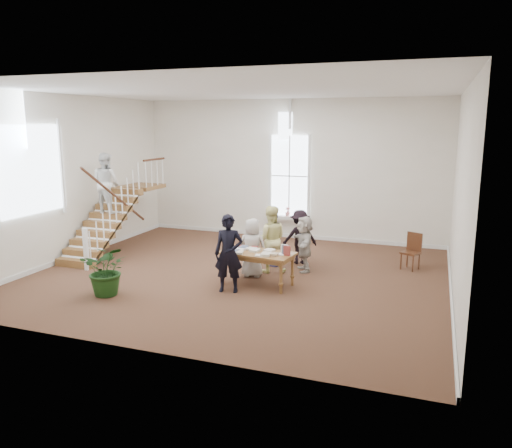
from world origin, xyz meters
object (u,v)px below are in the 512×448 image
at_px(police_officer, 229,254).
at_px(side_chair, 412,249).
at_px(elderly_woman, 252,248).
at_px(woman_cluster_a, 273,239).
at_px(woman_cluster_b, 300,237).
at_px(floor_plant, 107,270).
at_px(library_table, 257,255).
at_px(woman_cluster_c, 304,244).
at_px(person_yellow, 270,239).

distance_m(police_officer, side_chair, 5.01).
distance_m(elderly_woman, side_chair, 4.20).
bearing_deg(elderly_woman, woman_cluster_a, -104.97).
xyz_separation_m(woman_cluster_b, floor_plant, (-3.31, -3.92, -0.15)).
xyz_separation_m(library_table, police_officer, (-0.43, -0.65, 0.17)).
distance_m(woman_cluster_a, side_chair, 3.62).
bearing_deg(woman_cluster_b, woman_cluster_c, 86.68).
relative_size(woman_cluster_a, woman_cluster_c, 0.99).
bearing_deg(library_table, side_chair, 44.97).
relative_size(person_yellow, woman_cluster_a, 1.20).
xyz_separation_m(woman_cluster_b, woman_cluster_c, (0.30, -0.65, -0.02)).
relative_size(floor_plant, side_chair, 1.21).
bearing_deg(side_chair, library_table, -117.83).
xyz_separation_m(woman_cluster_c, side_chair, (2.59, 1.13, -0.19)).
xyz_separation_m(library_table, elderly_woman, (-0.33, 0.60, 0.01)).
bearing_deg(library_table, elderly_woman, 126.10).
bearing_deg(woman_cluster_c, person_yellow, -85.87).
height_order(police_officer, person_yellow, police_officer).
bearing_deg(woman_cluster_a, side_chair, -74.12).
height_order(library_table, person_yellow, person_yellow).
xyz_separation_m(woman_cluster_a, side_chair, (3.49, 0.93, -0.18)).
height_order(police_officer, woman_cluster_b, police_officer).
relative_size(woman_cluster_a, floor_plant, 1.23).
xyz_separation_m(woman_cluster_a, floor_plant, (-2.71, -3.47, -0.13)).
height_order(library_table, woman_cluster_c, woman_cluster_c).
height_order(library_table, elderly_woman, elderly_woman).
bearing_deg(side_chair, elderly_woman, -127.13).
relative_size(police_officer, woman_cluster_b, 1.20).
height_order(woman_cluster_a, side_chair, woman_cluster_a).
relative_size(person_yellow, side_chair, 1.79).
bearing_deg(woman_cluster_a, police_officer, 173.93).
bearing_deg(floor_plant, woman_cluster_c, 42.18).
bearing_deg(woman_cluster_a, floor_plant, 143.08).
bearing_deg(elderly_woman, library_table, 114.09).
height_order(elderly_woman, woman_cluster_a, elderly_woman).
bearing_deg(police_officer, side_chair, 28.01).
relative_size(police_officer, elderly_woman, 1.21).
bearing_deg(woman_cluster_b, woman_cluster_a, 8.77).
bearing_deg(floor_plant, police_officer, 25.15).
xyz_separation_m(person_yellow, side_chair, (3.38, 1.51, -0.33)).
height_order(person_yellow, woman_cluster_c, person_yellow).
bearing_deg(floor_plant, side_chair, 35.33).
relative_size(elderly_woman, woman_cluster_a, 1.02).
xyz_separation_m(woman_cluster_b, side_chair, (2.89, 0.48, -0.20)).
height_order(person_yellow, floor_plant, person_yellow).
bearing_deg(library_table, person_yellow, 98.78).
bearing_deg(person_yellow, woman_cluster_a, -98.94).
height_order(person_yellow, side_chair, person_yellow).
xyz_separation_m(police_officer, woman_cluster_a, (0.29, 2.33, -0.17)).
xyz_separation_m(person_yellow, woman_cluster_b, (0.49, 1.03, -0.12)).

